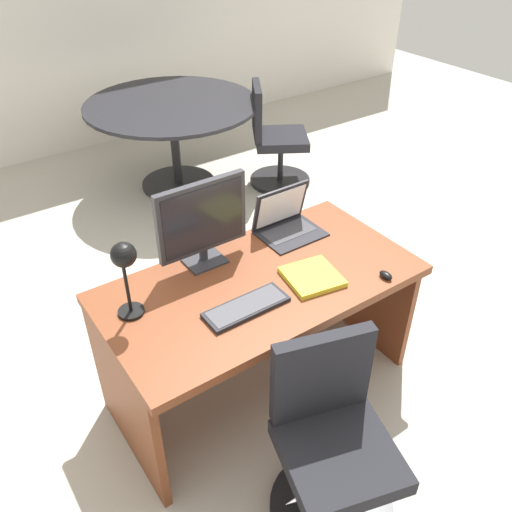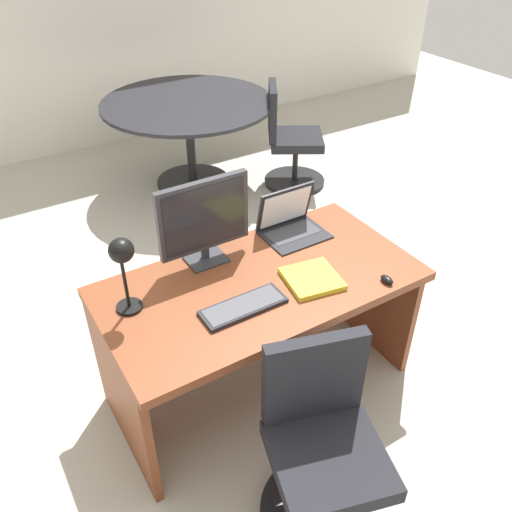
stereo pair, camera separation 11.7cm
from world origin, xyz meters
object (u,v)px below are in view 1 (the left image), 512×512
(desk, at_px, (256,306))
(monitor, at_px, (202,220))
(office_chair, at_px, (332,451))
(meeting_chair_near, at_px, (274,145))
(keyboard, at_px, (246,307))
(mouse, at_px, (386,275))
(laptop, at_px, (285,218))
(book, at_px, (312,277))
(meeting_table, at_px, (173,124))
(desk_lamp, at_px, (125,264))

(desk, distance_m, monitor, 0.53)
(monitor, bearing_deg, office_chair, -90.06)
(meeting_chair_near, bearing_deg, keyboard, -129.29)
(meeting_chair_near, bearing_deg, office_chair, -121.92)
(office_chair, bearing_deg, mouse, 31.28)
(laptop, xyz_separation_m, keyboard, (-0.55, -0.43, -0.07))
(monitor, relative_size, book, 1.64)
(mouse, bearing_deg, meeting_table, 84.96)
(mouse, height_order, book, mouse)
(keyboard, bearing_deg, desk, 45.30)
(desk, relative_size, office_chair, 1.77)
(monitor, distance_m, book, 0.60)
(desk, bearing_deg, laptop, 34.38)
(mouse, bearing_deg, monitor, 136.72)
(monitor, height_order, keyboard, monitor)
(keyboard, relative_size, office_chair, 0.45)
(meeting_table, bearing_deg, keyboard, -110.24)
(desk_lamp, bearing_deg, meeting_table, 58.90)
(mouse, height_order, desk_lamp, desk_lamp)
(keyboard, relative_size, meeting_chair_near, 0.44)
(keyboard, distance_m, meeting_chair_near, 2.70)
(book, bearing_deg, laptop, 69.74)
(book, relative_size, meeting_chair_near, 0.32)
(mouse, relative_size, book, 0.26)
(book, height_order, meeting_table, meeting_table)
(desk_lamp, bearing_deg, desk, -6.51)
(laptop, relative_size, book, 1.16)
(office_chair, distance_m, meeting_table, 3.27)
(mouse, xyz_separation_m, book, (-0.30, 0.20, -0.00))
(office_chair, distance_m, meeting_chair_near, 3.15)
(monitor, relative_size, meeting_chair_near, 0.52)
(desk, xyz_separation_m, meeting_table, (0.75, 2.35, 0.05))
(desk, height_order, book, book)
(laptop, bearing_deg, desk_lamp, -169.54)
(keyboard, bearing_deg, laptop, 38.31)
(mouse, bearing_deg, keyboard, 163.87)
(mouse, distance_m, desk_lamp, 1.25)
(desk_lamp, height_order, meeting_table, desk_lamp)
(desk, distance_m, meeting_table, 2.47)
(monitor, relative_size, keyboard, 1.20)
(desk, height_order, desk_lamp, desk_lamp)
(keyboard, xyz_separation_m, book, (0.39, -0.00, 0.00))
(keyboard, bearing_deg, meeting_table, 69.76)
(desk_lamp, xyz_separation_m, book, (0.83, -0.25, -0.27))
(mouse, xyz_separation_m, meeting_chair_near, (1.00, 2.27, -0.38))
(meeting_table, bearing_deg, book, -102.14)
(monitor, xyz_separation_m, meeting_table, (0.90, 2.11, -0.40))
(meeting_table, relative_size, meeting_chair_near, 1.61)
(keyboard, xyz_separation_m, desk_lamp, (-0.44, 0.25, 0.28))
(keyboard, height_order, meeting_chair_near, meeting_chair_near)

